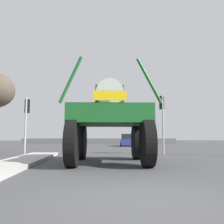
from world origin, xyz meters
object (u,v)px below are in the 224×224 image
at_px(traffic_signal_near_left, 27,113).
at_px(sedan_ahead, 128,140).
at_px(oversize_sprayer, 110,120).
at_px(traffic_signal_near_right, 162,111).

bearing_deg(traffic_signal_near_left, sedan_ahead, 60.61).
bearing_deg(oversize_sprayer, traffic_signal_near_right, -36.75).
bearing_deg(sedan_ahead, traffic_signal_near_right, -171.06).
bearing_deg(oversize_sprayer, sedan_ahead, -7.40).
relative_size(oversize_sprayer, sedan_ahead, 1.21).
bearing_deg(traffic_signal_near_left, traffic_signal_near_right, -0.03).
distance_m(oversize_sprayer, traffic_signal_near_right, 5.88).
relative_size(sedan_ahead, traffic_signal_near_right, 1.11).
bearing_deg(oversize_sprayer, traffic_signal_near_left, 50.44).
distance_m(sedan_ahead, traffic_signal_near_right, 15.03).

